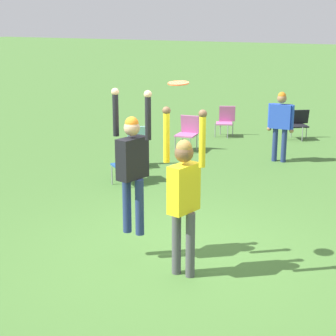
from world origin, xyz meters
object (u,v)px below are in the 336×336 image
at_px(person_jumping, 132,160).
at_px(camping_chair_4, 298,122).
at_px(camping_chair_1, 226,119).
at_px(person_defending, 184,189).
at_px(camping_chair_2, 135,144).
at_px(frisbee, 178,83).
at_px(person_spectator_far, 281,120).
at_px(camping_chair_3, 129,160).
at_px(camping_chair_0, 188,130).

height_order(person_jumping, camping_chair_4, person_jumping).
bearing_deg(camping_chair_4, person_jumping, 54.40).
height_order(person_jumping, camping_chair_1, person_jumping).
height_order(person_defending, camping_chair_2, person_defending).
bearing_deg(camping_chair_4, frisbee, 58.65).
relative_size(person_jumping, person_spectator_far, 1.24).
distance_m(camping_chair_4, person_spectator_far, 2.69).
distance_m(person_jumping, frisbee, 1.24).
xyz_separation_m(camping_chair_3, camping_chair_4, (1.91, 5.65, 0.00)).
bearing_deg(person_jumping, frisbee, -70.38).
bearing_deg(camping_chair_1, person_jumping, 81.08).
xyz_separation_m(person_defending, frisbee, (-0.22, 0.27, 1.29)).
relative_size(camping_chair_1, camping_chair_2, 0.94).
relative_size(camping_chair_2, person_spectator_far, 0.55).
bearing_deg(camping_chair_1, frisbee, 85.43).
bearing_deg(person_defending, camping_chair_2, -130.50).
distance_m(frisbee, camping_chair_3, 4.46).
bearing_deg(camping_chair_1, person_defending, 86.25).
relative_size(person_jumping, camping_chair_3, 2.47).
bearing_deg(frisbee, camping_chair_4, 94.68).
height_order(camping_chair_0, camping_chair_2, camping_chair_2).
bearing_deg(camping_chair_0, camping_chair_2, 70.74).
height_order(person_defending, frisbee, frisbee).
xyz_separation_m(person_defending, person_spectator_far, (-0.65, 6.30, -0.21)).
bearing_deg(camping_chair_4, camping_chair_0, 15.67).
bearing_deg(camping_chair_0, camping_chair_4, -135.75).
bearing_deg(person_jumping, camping_chair_4, 12.46).
bearing_deg(camping_chair_2, camping_chair_4, -158.39).
relative_size(camping_chair_3, person_spectator_far, 0.50).
xyz_separation_m(frisbee, camping_chair_1, (-2.61, 8.09, -1.99)).
distance_m(camping_chair_0, camping_chair_3, 3.04).
height_order(frisbee, camping_chair_2, frisbee).
height_order(person_defending, camping_chair_3, person_defending).
relative_size(frisbee, camping_chair_3, 0.33).
bearing_deg(camping_chair_2, person_defending, 87.74).
xyz_separation_m(person_defending, camping_chair_0, (-3.00, 6.31, -0.67)).
distance_m(person_defending, camping_chair_1, 8.86).
bearing_deg(camping_chair_3, person_jumping, 158.49).
relative_size(person_jumping, camping_chair_2, 2.25).
bearing_deg(camping_chair_3, person_defending, 166.82).
relative_size(person_jumping, frisbee, 7.43).
height_order(person_defending, person_spectator_far, person_defending).
relative_size(camping_chair_1, camping_chair_4, 1.06).
bearing_deg(camping_chair_0, person_spectator_far, 172.36).
distance_m(camping_chair_0, camping_chair_1, 2.06).
height_order(person_jumping, camping_chair_2, person_jumping).
xyz_separation_m(frisbee, camping_chair_4, (-0.71, 8.66, -2.00)).
height_order(frisbee, camping_chair_0, frisbee).
bearing_deg(person_spectator_far, person_jumping, -94.01).
xyz_separation_m(camping_chair_0, camping_chair_4, (2.07, 2.62, -0.05)).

